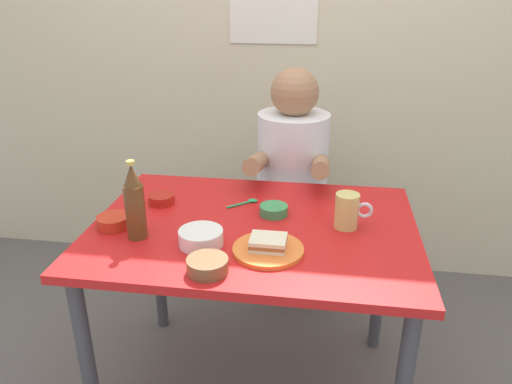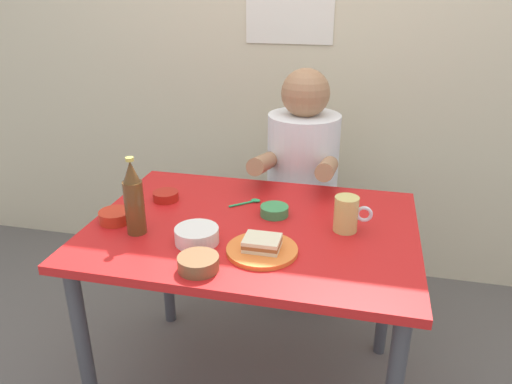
% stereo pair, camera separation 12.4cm
% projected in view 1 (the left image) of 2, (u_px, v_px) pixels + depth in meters
% --- Properties ---
extents(wall_back, '(4.40, 0.09, 2.60)m').
position_uv_depth(wall_back, '(286.00, 26.00, 2.40)').
color(wall_back, beige).
rests_on(wall_back, ground).
extents(dining_table, '(1.10, 0.80, 0.74)m').
position_uv_depth(dining_table, '(254.00, 248.00, 1.71)').
color(dining_table, red).
rests_on(dining_table, ground).
extents(stool, '(0.34, 0.34, 0.45)m').
position_uv_depth(stool, '(290.00, 239.00, 2.38)').
color(stool, '#4C4C51').
rests_on(stool, ground).
extents(person_seated, '(0.33, 0.56, 0.72)m').
position_uv_depth(person_seated, '(293.00, 159.00, 2.21)').
color(person_seated, white).
rests_on(person_seated, stool).
extents(plate_orange, '(0.22, 0.22, 0.01)m').
position_uv_depth(plate_orange, '(268.00, 250.00, 1.50)').
color(plate_orange, orange).
rests_on(plate_orange, dining_table).
extents(sandwich, '(0.11, 0.09, 0.04)m').
position_uv_depth(sandwich, '(268.00, 243.00, 1.49)').
color(sandwich, beige).
rests_on(sandwich, plate_orange).
extents(beer_mug, '(0.13, 0.08, 0.12)m').
position_uv_depth(beer_mug, '(347.00, 211.00, 1.63)').
color(beer_mug, '#D1BC66').
rests_on(beer_mug, dining_table).
extents(beer_bottle, '(0.06, 0.06, 0.26)m').
position_uv_depth(beer_bottle, '(135.00, 204.00, 1.54)').
color(beer_bottle, '#593819').
rests_on(beer_bottle, dining_table).
extents(dip_bowl_green, '(0.10, 0.10, 0.03)m').
position_uv_depth(dip_bowl_green, '(274.00, 210.00, 1.73)').
color(dip_bowl_green, '#388C4C').
rests_on(dip_bowl_green, dining_table).
extents(rice_bowl_white, '(0.14, 0.14, 0.05)m').
position_uv_depth(rice_bowl_white, '(201.00, 237.00, 1.53)').
color(rice_bowl_white, silver).
rests_on(rice_bowl_white, dining_table).
extents(condiment_bowl_brown, '(0.12, 0.12, 0.04)m').
position_uv_depth(condiment_bowl_brown, '(207.00, 265.00, 1.39)').
color(condiment_bowl_brown, brown).
rests_on(condiment_bowl_brown, dining_table).
extents(sambal_bowl_red, '(0.10, 0.10, 0.03)m').
position_uv_depth(sambal_bowl_red, '(161.00, 199.00, 1.82)').
color(sambal_bowl_red, '#B21E14').
rests_on(sambal_bowl_red, dining_table).
extents(sauce_bowl_chili, '(0.11, 0.11, 0.04)m').
position_uv_depth(sauce_bowl_chili, '(113.00, 221.00, 1.64)').
color(sauce_bowl_chili, red).
rests_on(sauce_bowl_chili, dining_table).
extents(spoon, '(0.10, 0.09, 0.01)m').
position_uv_depth(spoon, '(248.00, 202.00, 1.83)').
color(spoon, '#26A559').
rests_on(spoon, dining_table).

